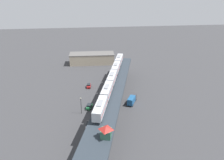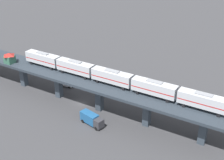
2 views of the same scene
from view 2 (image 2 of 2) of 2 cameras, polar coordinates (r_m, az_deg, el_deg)
ground_plane at (r=94.53m, az=-5.60°, el=-4.33°), size 400.00×400.00×0.00m
elevated_viaduct at (r=91.17m, az=-5.89°, el=-0.40°), size 33.03×90.83×8.43m
subway_train at (r=85.42m, az=-0.00°, el=0.62°), size 19.62×60.82×4.45m
signal_hut at (r=105.06m, az=-18.26°, el=3.90°), size 3.97×3.97×3.40m
street_car_silver at (r=104.64m, az=-8.27°, el=-0.68°), size 2.58×4.66×1.89m
street_car_green at (r=99.99m, az=-1.38°, el=-1.75°), size 2.97×4.73×1.89m
street_car_red at (r=96.42m, az=10.34°, el=-3.36°), size 2.26×4.54×1.89m
delivery_truck at (r=84.07m, az=-3.74°, el=-7.13°), size 5.37×7.41×3.20m
street_lamp at (r=102.21m, az=-2.83°, el=0.88°), size 0.44×0.44×6.94m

